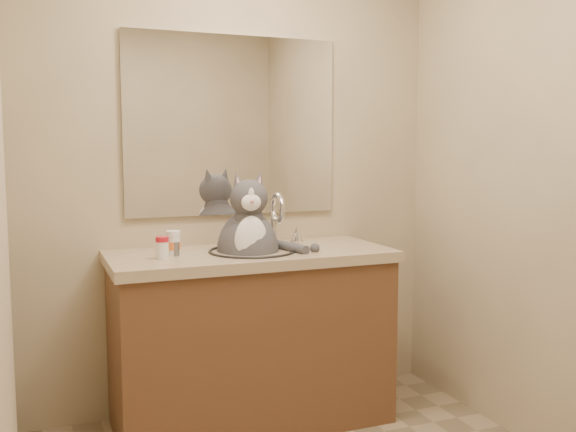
# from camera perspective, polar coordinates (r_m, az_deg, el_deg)

# --- Properties ---
(room) EXTENTS (2.22, 2.52, 2.42)m
(room) POSITION_cam_1_polar(r_m,az_deg,el_deg) (2.14, 4.90, 2.23)
(room) COLOR gray
(room) RESTS_ON ground
(vanity) EXTENTS (1.34, 0.59, 1.12)m
(vanity) POSITION_cam_1_polar(r_m,az_deg,el_deg) (3.16, -3.27, -10.41)
(vanity) COLOR brown
(vanity) RESTS_ON ground
(mirror) EXTENTS (1.10, 0.02, 0.90)m
(mirror) POSITION_cam_1_polar(r_m,az_deg,el_deg) (3.29, -4.91, 8.00)
(mirror) COLOR white
(mirror) RESTS_ON room
(shower_curtain) EXTENTS (0.02, 1.30, 1.93)m
(shower_curtain) POSITION_cam_1_polar(r_m,az_deg,el_deg) (2.03, -24.12, -3.32)
(shower_curtain) COLOR #C8B697
(shower_curtain) RESTS_ON ground
(cat) EXTENTS (0.41, 0.39, 0.59)m
(cat) POSITION_cam_1_polar(r_m,az_deg,el_deg) (3.06, -3.52, -2.57)
(cat) COLOR #4A4A4F
(cat) RESTS_ON vanity
(pill_bottle_redcap) EXTENTS (0.07, 0.07, 0.10)m
(pill_bottle_redcap) POSITION_cam_1_polar(r_m,az_deg,el_deg) (2.89, -11.11, -2.79)
(pill_bottle_redcap) COLOR white
(pill_bottle_redcap) RESTS_ON vanity
(pill_bottle_orange) EXTENTS (0.07, 0.07, 0.11)m
(pill_bottle_orange) POSITION_cam_1_polar(r_m,az_deg,el_deg) (2.98, -10.15, -2.42)
(pill_bottle_orange) COLOR white
(pill_bottle_orange) RESTS_ON vanity
(grey_canister) EXTENTS (0.05, 0.05, 0.06)m
(grey_canister) POSITION_cam_1_polar(r_m,az_deg,el_deg) (2.97, -10.00, -2.88)
(grey_canister) COLOR slate
(grey_canister) RESTS_ON vanity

